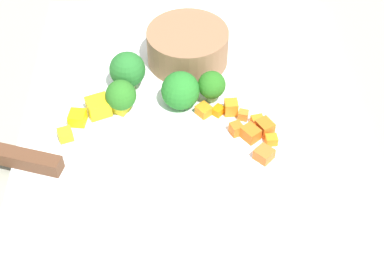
% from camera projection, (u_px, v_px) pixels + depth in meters
% --- Properties ---
extents(ground_plane, '(4.00, 4.00, 0.00)m').
position_uv_depth(ground_plane, '(192.00, 142.00, 0.60)').
color(ground_plane, gray).
extents(cutting_board, '(0.52, 0.37, 0.01)m').
position_uv_depth(cutting_board, '(192.00, 138.00, 0.60)').
color(cutting_board, white).
rests_on(cutting_board, ground_plane).
extents(prep_bowl, '(0.10, 0.10, 0.04)m').
position_uv_depth(prep_bowl, '(186.00, 46.00, 0.66)').
color(prep_bowl, '#916647').
rests_on(prep_bowl, cutting_board).
extents(chef_knife, '(0.13, 0.35, 0.02)m').
position_uv_depth(chef_knife, '(101.00, 178.00, 0.54)').
color(chef_knife, silver).
rests_on(chef_knife, cutting_board).
extents(carrot_dice_0, '(0.02, 0.02, 0.01)m').
position_uv_depth(carrot_dice_0, '(258.00, 122.00, 0.60)').
color(carrot_dice_0, orange).
rests_on(carrot_dice_0, cutting_board).
extents(carrot_dice_1, '(0.01, 0.01, 0.01)m').
position_uv_depth(carrot_dice_1, '(271.00, 140.00, 0.58)').
color(carrot_dice_1, orange).
rests_on(carrot_dice_1, cutting_board).
extents(carrot_dice_2, '(0.01, 0.01, 0.01)m').
position_uv_depth(carrot_dice_2, '(243.00, 115.00, 0.61)').
color(carrot_dice_2, orange).
rests_on(carrot_dice_2, cutting_board).
extents(carrot_dice_3, '(0.02, 0.02, 0.01)m').
position_uv_depth(carrot_dice_3, '(264.00, 154.00, 0.57)').
color(carrot_dice_3, orange).
rests_on(carrot_dice_3, cutting_board).
extents(carrot_dice_4, '(0.02, 0.02, 0.01)m').
position_uv_depth(carrot_dice_4, '(204.00, 110.00, 0.61)').
color(carrot_dice_4, orange).
rests_on(carrot_dice_4, cutting_board).
extents(carrot_dice_5, '(0.02, 0.02, 0.01)m').
position_uv_depth(carrot_dice_5, '(236.00, 128.00, 0.59)').
color(carrot_dice_5, orange).
rests_on(carrot_dice_5, cutting_board).
extents(carrot_dice_6, '(0.02, 0.02, 0.02)m').
position_uv_depth(carrot_dice_6, '(265.00, 127.00, 0.59)').
color(carrot_dice_6, orange).
rests_on(carrot_dice_6, cutting_board).
extents(carrot_dice_7, '(0.02, 0.02, 0.01)m').
position_uv_depth(carrot_dice_7, '(218.00, 111.00, 0.61)').
color(carrot_dice_7, orange).
rests_on(carrot_dice_7, cutting_board).
extents(carrot_dice_8, '(0.02, 0.02, 0.01)m').
position_uv_depth(carrot_dice_8, '(251.00, 133.00, 0.58)').
color(carrot_dice_8, orange).
rests_on(carrot_dice_8, cutting_board).
extents(carrot_dice_9, '(0.01, 0.02, 0.02)m').
position_uv_depth(carrot_dice_9, '(231.00, 107.00, 0.61)').
color(carrot_dice_9, orange).
rests_on(carrot_dice_9, cutting_board).
extents(pepper_dice_0, '(0.02, 0.02, 0.01)m').
position_uv_depth(pepper_dice_0, '(66.00, 132.00, 0.59)').
color(pepper_dice_0, yellow).
rests_on(pepper_dice_0, cutting_board).
extents(pepper_dice_1, '(0.02, 0.02, 0.01)m').
position_uv_depth(pepper_dice_1, '(78.00, 118.00, 0.60)').
color(pepper_dice_1, yellow).
rests_on(pepper_dice_1, cutting_board).
extents(pepper_dice_2, '(0.02, 0.02, 0.02)m').
position_uv_depth(pepper_dice_2, '(121.00, 105.00, 0.61)').
color(pepper_dice_2, yellow).
rests_on(pepper_dice_2, cutting_board).
extents(pepper_dice_3, '(0.03, 0.03, 0.02)m').
position_uv_depth(pepper_dice_3, '(98.00, 107.00, 0.61)').
color(pepper_dice_3, yellow).
rests_on(pepper_dice_3, cutting_board).
extents(broccoli_floret_0, '(0.04, 0.04, 0.05)m').
position_uv_depth(broccoli_floret_0, '(127.00, 70.00, 0.63)').
color(broccoli_floret_0, '#8CB666').
rests_on(broccoli_floret_0, cutting_board).
extents(broccoli_floret_1, '(0.04, 0.04, 0.04)m').
position_uv_depth(broccoli_floret_1, '(181.00, 91.00, 0.61)').
color(broccoli_floret_1, '#95AE67').
rests_on(broccoli_floret_1, cutting_board).
extents(broccoli_floret_2, '(0.03, 0.03, 0.04)m').
position_uv_depth(broccoli_floret_2, '(212.00, 85.00, 0.61)').
color(broccoli_floret_2, '#86B25E').
rests_on(broccoli_floret_2, cutting_board).
extents(broccoli_floret_3, '(0.03, 0.03, 0.04)m').
position_uv_depth(broccoli_floret_3, '(121.00, 96.00, 0.60)').
color(broccoli_floret_3, '#83B15F').
rests_on(broccoli_floret_3, cutting_board).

